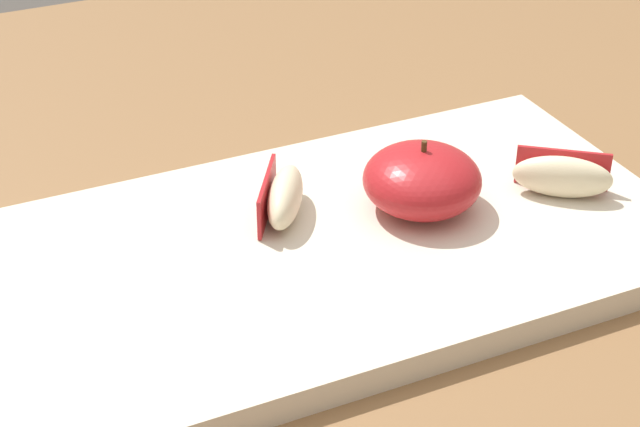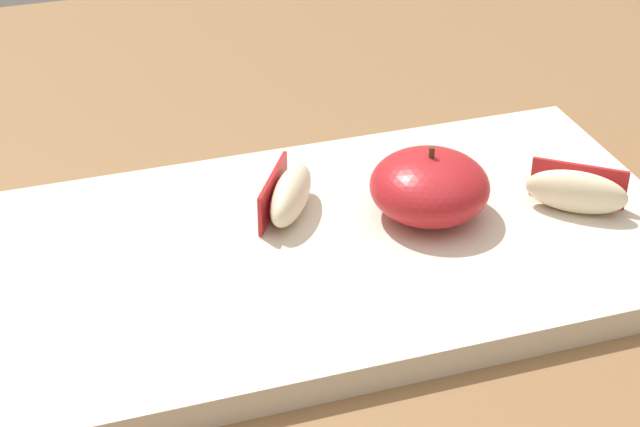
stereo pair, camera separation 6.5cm
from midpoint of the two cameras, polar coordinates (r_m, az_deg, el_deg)
dining_table at (r=0.75m, az=-9.56°, el=-7.53°), size 1.43×0.91×0.74m
cutting_board at (r=0.66m, az=-2.79°, el=-2.22°), size 0.46×0.24×0.02m
apple_half_skin_up at (r=0.68m, az=2.81°, el=1.74°), size 0.08×0.08×0.05m
apple_wedge_front at (r=0.71m, az=10.37°, el=1.92°), size 0.07×0.06×0.03m
apple_wedge_back at (r=0.67m, az=-4.72°, el=0.82°), size 0.05×0.07×0.03m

